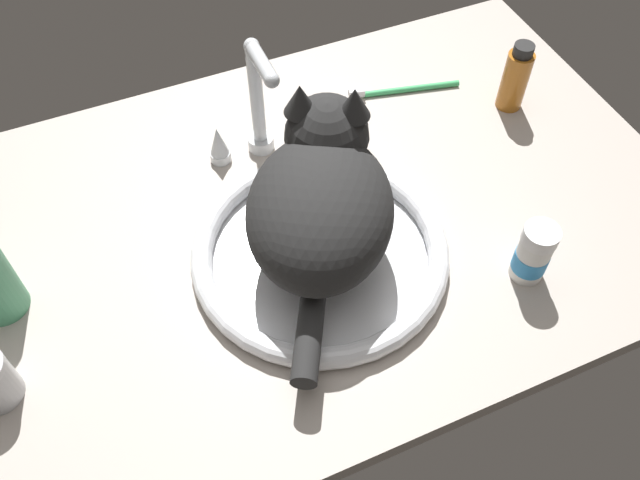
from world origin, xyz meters
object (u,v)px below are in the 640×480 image
at_px(pill_bottle, 533,254).
at_px(toothbrush, 402,89).
at_px(sink_basin, 320,252).
at_px(faucet, 259,113).
at_px(amber_bottle, 515,78).
at_px(cat, 322,195).

distance_m(pill_bottle, toothbrush, 0.39).
distance_m(sink_basin, faucet, 0.23).
height_order(sink_basin, amber_bottle, amber_bottle).
relative_size(sink_basin, pill_bottle, 3.76).
relative_size(pill_bottle, toothbrush, 0.50).
xyz_separation_m(sink_basin, cat, (0.01, 0.02, 0.09)).
height_order(amber_bottle, toothbrush, amber_bottle).
relative_size(amber_bottle, toothbrush, 0.63).
bearing_deg(amber_bottle, faucet, 171.38).
relative_size(pill_bottle, amber_bottle, 0.79).
distance_m(sink_basin, toothbrush, 0.37).
xyz_separation_m(sink_basin, pill_bottle, (0.24, -0.13, 0.03)).
bearing_deg(cat, faucet, 92.84).
bearing_deg(sink_basin, toothbrush, 44.82).
height_order(cat, amber_bottle, cat).
xyz_separation_m(faucet, pill_bottle, (0.24, -0.36, -0.03)).
distance_m(pill_bottle, amber_bottle, 0.34).
height_order(faucet, cat, cat).
bearing_deg(faucet, cat, -87.16).
height_order(sink_basin, faucet, faucet).
distance_m(faucet, toothbrush, 0.27).
height_order(pill_bottle, toothbrush, pill_bottle).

